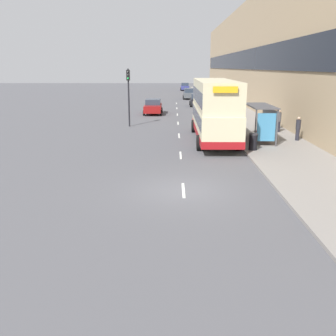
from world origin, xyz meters
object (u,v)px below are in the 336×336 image
object	(u,v)px
car_2	(197,100)
bus_shelter	(264,117)
pedestrian_3	(241,126)
litter_bin	(253,142)
pedestrian_at_shelter	(298,128)
car_3	(189,94)
pedestrian_2	(277,119)
car_0	(185,87)
double_decker_bus_near	(214,109)
traffic_light_far_kerb	(128,88)
pedestrian_1	(279,121)
car_1	(153,107)

from	to	relation	value
car_2	bus_shelter	bearing A→B (deg)	-83.21
pedestrian_3	litter_bin	size ratio (longest dim) A/B	1.49
pedestrian_at_shelter	litter_bin	size ratio (longest dim) A/B	1.59
car_3	pedestrian_2	bearing A→B (deg)	-79.36
car_0	pedestrian_at_shelter	world-z (taller)	pedestrian_at_shelter
car_2	pedestrian_3	size ratio (longest dim) A/B	2.43
double_decker_bus_near	litter_bin	bearing A→B (deg)	-60.95
car_2	traffic_light_far_kerb	distance (m)	19.50
litter_bin	traffic_light_far_kerb	distance (m)	13.97
car_2	pedestrian_2	size ratio (longest dim) A/B	2.15
pedestrian_1	pedestrian_2	world-z (taller)	pedestrian_2
pedestrian_1	litter_bin	world-z (taller)	pedestrian_1
bus_shelter	car_0	size ratio (longest dim) A/B	1.00
car_1	car_2	bearing A→B (deg)	-122.04
pedestrian_2	litter_bin	bearing A→B (deg)	-114.21
double_decker_bus_near	pedestrian_3	xyz separation A→B (m)	(2.09, 0.82, -1.34)
car_1	pedestrian_1	size ratio (longest dim) A/B	2.51
bus_shelter	double_decker_bus_near	distance (m)	3.45
pedestrian_1	traffic_light_far_kerb	bearing A→B (deg)	163.90
double_decker_bus_near	car_0	xyz separation A→B (m)	(-0.33, 59.43, -1.44)
car_1	pedestrian_2	world-z (taller)	pedestrian_2
car_0	pedestrian_3	xyz separation A→B (m)	(2.42, -58.61, 0.09)
double_decker_bus_near	car_3	size ratio (longest dim) A/B	2.50
car_2	traffic_light_far_kerb	world-z (taller)	traffic_light_far_kerb
pedestrian_2	litter_bin	distance (m)	8.80
bus_shelter	pedestrian_3	size ratio (longest dim) A/B	2.68
double_decker_bus_near	pedestrian_1	world-z (taller)	double_decker_bus_near
pedestrian_at_shelter	traffic_light_far_kerb	distance (m)	14.81
bus_shelter	double_decker_bus_near	xyz separation A→B (m)	(-3.30, 0.94, 0.41)
car_3	pedestrian_1	xyz separation A→B (m)	(5.83, -33.24, 0.18)
car_0	car_3	bearing A→B (deg)	-90.02
double_decker_bus_near	traffic_light_far_kerb	bearing A→B (deg)	135.99
double_decker_bus_near	car_1	xyz separation A→B (m)	(-5.22, 15.86, -1.45)
double_decker_bus_near	car_1	distance (m)	16.76
double_decker_bus_near	car_3	world-z (taller)	double_decker_bus_near
double_decker_bus_near	car_2	xyz separation A→B (m)	(0.25, 24.61, -1.46)
car_1	car_2	xyz separation A→B (m)	(5.48, 8.76, -0.00)
car_0	pedestrian_at_shelter	size ratio (longest dim) A/B	2.50
car_0	car_3	distance (m)	23.12
pedestrian_2	car_3	bearing A→B (deg)	100.64
pedestrian_2	pedestrian_3	distance (m)	4.99
car_1	car_3	world-z (taller)	car_3
bus_shelter	car_1	size ratio (longest dim) A/B	0.94
car_2	litter_bin	bearing A→B (deg)	-86.33
car_0	pedestrian_2	bearing A→B (deg)	-83.78
car_2	car_3	size ratio (longest dim) A/B	0.89
double_decker_bus_near	pedestrian_at_shelter	xyz separation A→B (m)	(5.88, -0.49, -1.29)
litter_bin	pedestrian_at_shelter	bearing A→B (deg)	40.45
bus_shelter	car_3	size ratio (longest dim) A/B	0.98
traffic_light_far_kerb	double_decker_bus_near	bearing A→B (deg)	-44.01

